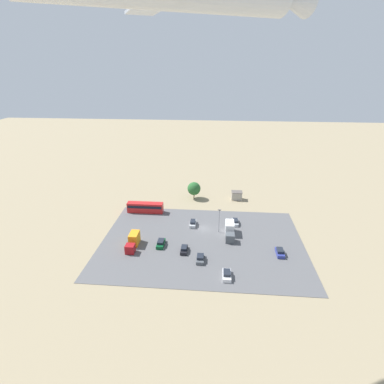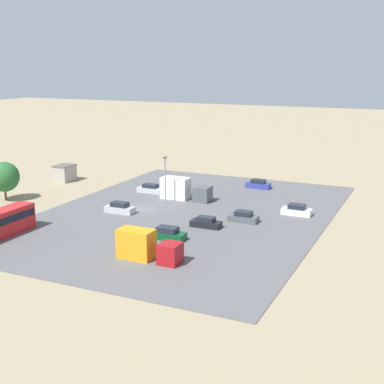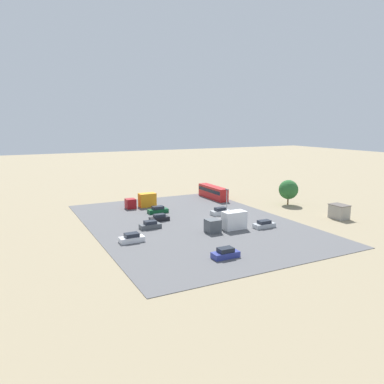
% 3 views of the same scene
% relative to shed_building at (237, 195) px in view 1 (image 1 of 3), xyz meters
% --- Properties ---
extents(ground_plane, '(400.00, 400.00, 0.00)m').
position_rel_shed_building_xyz_m(ground_plane, '(11.10, 22.91, -1.54)').
color(ground_plane, gray).
extents(parking_lot_surface, '(55.78, 39.80, 0.08)m').
position_rel_shed_building_xyz_m(parking_lot_surface, '(11.10, 30.26, -1.50)').
color(parking_lot_surface, '#565659').
rests_on(parking_lot_surface, ground).
extents(shed_building, '(3.94, 3.00, 3.07)m').
position_rel_shed_building_xyz_m(shed_building, '(0.00, 0.00, 0.00)').
color(shed_building, '#9E998E').
rests_on(shed_building, ground).
extents(bus, '(11.91, 2.56, 3.37)m').
position_rel_shed_building_xyz_m(bus, '(31.06, 13.41, 0.35)').
color(bus, red).
rests_on(bus, ground).
extents(parked_car_0, '(1.88, 4.26, 1.58)m').
position_rel_shed_building_xyz_m(parked_car_0, '(-9.39, 34.70, -0.81)').
color(parked_car_0, navy).
rests_on(parked_car_0, ground).
extents(parked_car_1, '(1.90, 4.59, 1.59)m').
position_rel_shed_building_xyz_m(parked_car_1, '(22.20, 33.09, -0.80)').
color(parked_car_1, '#0C4723').
rests_on(parked_car_1, ground).
extents(parked_car_2, '(1.95, 4.27, 1.57)m').
position_rel_shed_building_xyz_m(parked_car_2, '(4.54, 45.05, -0.81)').
color(parked_car_2, silver).
rests_on(parked_car_2, ground).
extents(parked_car_3, '(1.91, 4.11, 1.52)m').
position_rel_shed_building_xyz_m(parked_car_3, '(11.05, 39.17, -0.83)').
color(parked_car_3, '#4C5156').
rests_on(parked_car_3, ground).
extents(parked_car_4, '(1.72, 4.15, 1.45)m').
position_rel_shed_building_xyz_m(parked_car_4, '(15.56, 35.44, -0.86)').
color(parked_car_4, black).
rests_on(parked_car_4, ground).
extents(parked_car_5, '(1.86, 4.42, 1.45)m').
position_rel_shed_building_xyz_m(parked_car_5, '(1.38, 19.01, -0.86)').
color(parked_car_5, '#ADB2B7').
rests_on(parked_car_5, ground).
extents(parked_car_6, '(1.77, 4.46, 1.63)m').
position_rel_shed_building_xyz_m(parked_car_6, '(14.41, 21.14, -0.78)').
color(parked_car_6, '#ADB2B7').
rests_on(parked_car_6, ground).
extents(parked_truck_0, '(2.36, 7.43, 3.34)m').
position_rel_shed_building_xyz_m(parked_truck_0, '(29.55, 34.14, 0.06)').
color(parked_truck_0, maroon).
rests_on(parked_truck_0, ground).
extents(parked_truck_1, '(2.46, 8.33, 3.48)m').
position_rel_shed_building_xyz_m(parked_truck_1, '(3.34, 26.13, 0.13)').
color(parked_truck_1, '#4C5156').
rests_on(parked_truck_1, ground).
extents(tree_near_shed, '(4.82, 4.82, 6.31)m').
position_rel_shed_building_xyz_m(tree_near_shed, '(15.74, 0.44, 2.35)').
color(tree_near_shed, brown).
rests_on(tree_near_shed, ground).
extents(light_pole_lot_centre, '(0.90, 0.28, 7.34)m').
position_rel_shed_building_xyz_m(light_pole_lot_centre, '(6.48, 24.55, 2.63)').
color(light_pole_lot_centre, gray).
rests_on(light_pole_lot_centre, ground).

